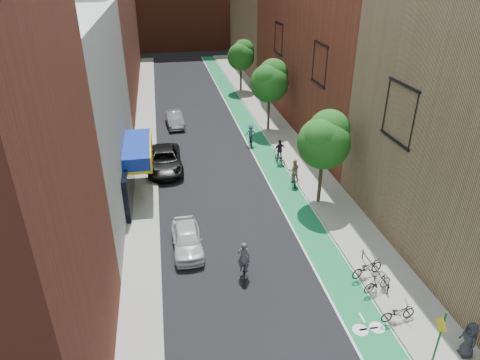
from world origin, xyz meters
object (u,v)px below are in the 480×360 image
parked_car_silver (175,119)px  cyclist_lane_mid (280,155)px  parked_car_white (187,239)px  pedestrian (469,340)px  cyclist_lead (244,266)px  cyclist_lane_far (251,136)px  cyclist_lane_near (294,175)px  parked_car_black (164,160)px

parked_car_silver → cyclist_lane_mid: size_ratio=2.11×
parked_car_white → pedestrian: 14.33m
cyclist_lead → parked_car_white: bearing=-33.7°
parked_car_silver → cyclist_lane_far: bearing=-49.2°
cyclist_lane_near → cyclist_lane_mid: cyclist_lane_near is taller
pedestrian → parked_car_white: bearing=-126.1°
parked_car_white → parked_car_silver: parked_car_silver is taller
cyclist_lead → cyclist_lane_near: 10.76m
parked_car_black → pedestrian: (11.60, -20.30, 0.20)m
parked_car_black → parked_car_silver: bearing=81.7°
parked_car_white → cyclist_lead: bearing=-48.5°
parked_car_silver → parked_car_white: bearing=-95.3°
pedestrian → parked_car_black: bearing=-144.5°
parked_car_silver → cyclist_lane_near: bearing=-65.5°
cyclist_lane_far → parked_car_silver: bearing=-39.1°
parked_car_silver → cyclist_lane_near: (7.83, -14.24, 0.15)m
parked_car_silver → parked_car_black: bearing=-101.8°
parked_car_black → cyclist_lane_mid: bearing=-4.8°
pedestrian → cyclist_lead: bearing=-123.9°
parked_car_silver → cyclist_lane_near: 16.25m
parked_car_silver → cyclist_lane_mid: bearing=-57.4°
parked_car_black → pedestrian: pedestrian is taller
parked_car_white → cyclist_lane_far: bearing=63.9°
cyclist_lane_near → parked_car_silver: bearing=-53.8°
parked_car_white → cyclist_lane_near: bearing=36.7°
parked_car_black → cyclist_lane_near: (9.11, -4.42, 0.06)m
cyclist_lane_near → pedestrian: bearing=106.3°
cyclist_lane_near → pedestrian: 16.07m
parked_car_black → cyclist_lead: 14.15m
cyclist_lead → cyclist_lane_mid: 14.17m
parked_car_black → cyclist_lead: bearing=-76.1°
cyclist_lane_near → parked_car_black: bearing=-18.5°
parked_car_white → cyclist_lane_mid: bearing=50.1°
parked_car_white → pedestrian: (10.67, -9.56, 0.30)m
parked_car_white → cyclist_lane_far: cyclist_lane_far is taller
parked_car_black → cyclist_lane_far: size_ratio=2.96×
pedestrian → parked_car_silver: bearing=-155.3°
cyclist_lane_far → cyclist_lane_mid: bearing=115.7°
parked_car_black → cyclist_lane_mid: (9.11, -0.61, -0.04)m
parked_car_black → parked_car_silver: size_ratio=1.34×
cyclist_lane_mid → cyclist_lane_far: size_ratio=1.04×
cyclist_lane_near → pedestrian: (2.49, -15.88, 0.14)m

